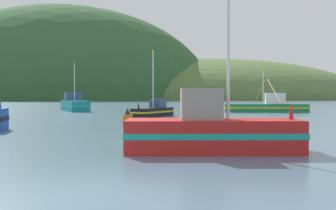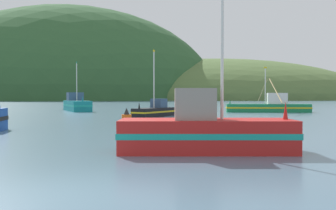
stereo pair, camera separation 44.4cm
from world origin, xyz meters
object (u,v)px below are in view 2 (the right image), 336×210
fishing_boat_teal (77,105)px  channel_buoy (127,119)px  fishing_boat_black (154,111)px  fishing_boat_red (205,131)px  fishing_boat_green (269,106)px

fishing_boat_teal → channel_buoy: 29.88m
fishing_boat_teal → fishing_boat_black: bearing=14.4°
fishing_boat_teal → fishing_boat_black: size_ratio=1.28×
fishing_boat_black → fishing_boat_red: bearing=35.4°
fishing_boat_red → channel_buoy: fishing_boat_red is taller
fishing_boat_teal → fishing_boat_red: bearing=-3.9°
fishing_boat_red → channel_buoy: 13.74m
fishing_boat_black → channel_buoy: size_ratio=5.26×
fishing_boat_teal → channel_buoy: (13.23, -26.79, -0.39)m
fishing_boat_red → fishing_boat_green: bearing=71.9°
fishing_boat_red → fishing_boat_teal: 43.62m
channel_buoy → fishing_boat_red: bearing=-64.7°
fishing_boat_teal → fishing_boat_black: fishing_boat_teal is taller
fishing_boat_red → fishing_boat_teal: size_ratio=0.87×
fishing_boat_teal → channel_buoy: size_ratio=6.71×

